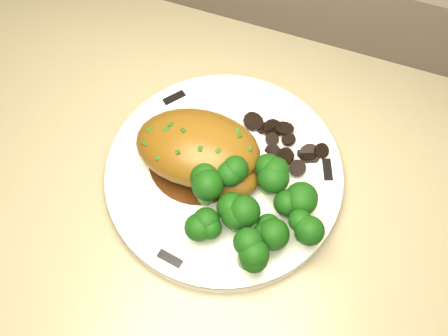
% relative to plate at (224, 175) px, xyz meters
% --- Properties ---
extents(plate, '(0.31, 0.31, 0.02)m').
position_rel_plate_xyz_m(plate, '(0.00, 0.00, 0.00)').
color(plate, white).
rests_on(plate, counter).
extents(rim_accent_0, '(0.02, 0.03, 0.00)m').
position_rel_plate_xyz_m(rim_accent_0, '(0.12, 0.05, 0.01)').
color(rim_accent_0, black).
rests_on(rim_accent_0, plate).
extents(rim_accent_1, '(0.03, 0.03, 0.00)m').
position_rel_plate_xyz_m(rim_accent_1, '(-0.10, 0.08, 0.01)').
color(rim_accent_1, black).
rests_on(rim_accent_1, plate).
extents(rim_accent_2, '(0.03, 0.02, 0.00)m').
position_rel_plate_xyz_m(rim_accent_2, '(-0.02, -0.13, 0.01)').
color(rim_accent_2, black).
rests_on(rim_accent_2, plate).
extents(gravy_pool, '(0.13, 0.13, 0.00)m').
position_rel_plate_xyz_m(gravy_pool, '(-0.04, 0.01, 0.01)').
color(gravy_pool, '#401F0B').
rests_on(gravy_pool, plate).
extents(chicken_breast, '(0.17, 0.12, 0.06)m').
position_rel_plate_xyz_m(chicken_breast, '(-0.03, 0.00, 0.04)').
color(chicken_breast, brown).
rests_on(chicken_breast, plate).
extents(mushroom_pile, '(0.10, 0.08, 0.03)m').
position_rel_plate_xyz_m(mushroom_pile, '(0.05, 0.05, 0.02)').
color(mushroom_pile, black).
rests_on(mushroom_pile, plate).
extents(broccoli_florets, '(0.16, 0.13, 0.05)m').
position_rel_plate_xyz_m(broccoli_florets, '(0.05, -0.05, 0.04)').
color(broccoli_florets, '#508F3C').
rests_on(broccoli_florets, plate).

